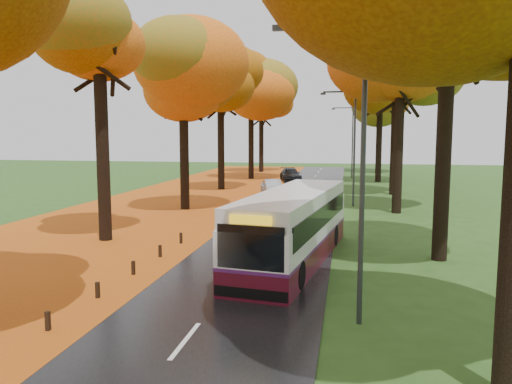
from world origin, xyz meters
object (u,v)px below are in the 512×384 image
(streetlamp_mid, at_px, (351,138))
(streetlamp_far, at_px, (350,136))
(car_dark, at_px, (290,175))
(bus, at_px, (293,225))
(car_silver, at_px, (273,187))
(car_white, at_px, (272,186))
(streetlamp_near, at_px, (353,147))

(streetlamp_mid, bearing_deg, streetlamp_far, 90.00)
(car_dark, bearing_deg, bus, -98.25)
(streetlamp_far, xyz_separation_m, car_silver, (-6.19, -16.92, -4.06))
(streetlamp_mid, height_order, car_white, streetlamp_mid)
(streetlamp_near, xyz_separation_m, car_dark, (-6.15, 39.28, -4.00))
(car_silver, bearing_deg, streetlamp_mid, -53.28)
(streetlamp_near, bearing_deg, streetlamp_mid, 90.00)
(streetlamp_mid, height_order, car_dark, streetlamp_mid)
(streetlamp_far, relative_size, car_silver, 2.13)
(car_white, bearing_deg, streetlamp_mid, -59.00)
(streetlamp_far, xyz_separation_m, car_white, (-6.30, -16.59, -4.00))
(car_white, bearing_deg, car_dark, 70.96)
(car_white, bearing_deg, car_silver, -90.79)
(streetlamp_mid, height_order, bus, streetlamp_mid)
(streetlamp_near, bearing_deg, car_silver, 102.88)
(bus, distance_m, car_dark, 33.38)
(streetlamp_near, xyz_separation_m, streetlamp_far, (0.00, 44.00, 0.00))
(streetlamp_near, xyz_separation_m, car_white, (-6.30, 27.41, -4.00))
(streetlamp_mid, xyz_separation_m, streetlamp_far, (0.00, 22.00, 0.00))
(streetlamp_near, distance_m, bus, 7.28)
(streetlamp_far, relative_size, car_white, 2.04)
(streetlamp_mid, bearing_deg, streetlamp_near, -90.00)
(streetlamp_mid, distance_m, bus, 16.32)
(streetlamp_near, xyz_separation_m, car_silver, (-6.19, 27.08, -4.06))
(streetlamp_far, distance_m, bus, 38.05)
(streetlamp_mid, distance_m, car_dark, 18.78)
(car_white, distance_m, car_dark, 11.88)
(car_silver, bearing_deg, streetlamp_near, -91.04)
(streetlamp_mid, relative_size, car_dark, 1.73)
(car_silver, distance_m, car_dark, 12.20)
(car_silver, relative_size, car_dark, 0.81)
(car_white, relative_size, car_dark, 0.85)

